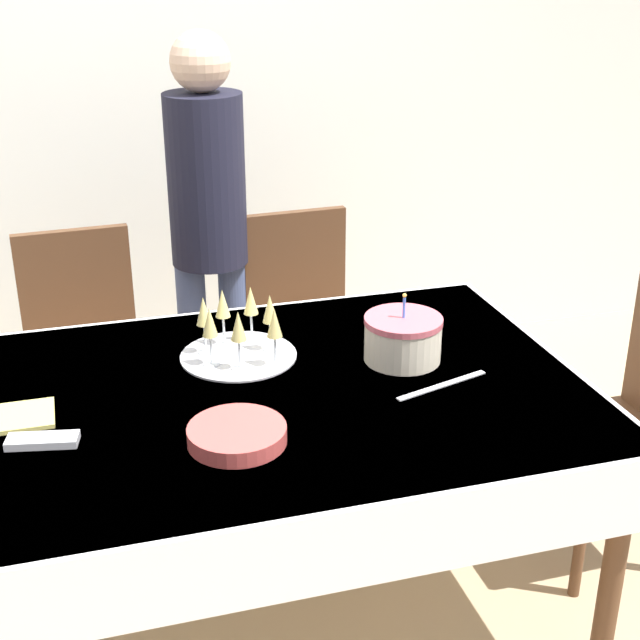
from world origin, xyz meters
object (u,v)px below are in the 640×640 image
(dining_chair_right_end, at_px, (635,410))
(champagne_tray, at_px, (239,330))
(birthday_cake, at_px, (403,339))
(person_standing, at_px, (208,213))
(plate_stack_main, at_px, (237,435))
(dining_chair_far_left, at_px, (85,354))
(dining_chair_far_right, at_px, (304,328))

(dining_chair_right_end, xyz_separation_m, champagne_tray, (-1.21, 0.22, 0.33))
(champagne_tray, bearing_deg, birthday_cake, -18.51)
(person_standing, bearing_deg, plate_stack_main, -96.88)
(dining_chair_far_left, xyz_separation_m, plate_stack_main, (0.33, -1.15, 0.27))
(birthday_cake, height_order, champagne_tray, birthday_cake)
(birthday_cake, relative_size, person_standing, 0.14)
(plate_stack_main, distance_m, person_standing, 1.29)
(champagne_tray, bearing_deg, dining_chair_right_end, -10.41)
(birthday_cake, relative_size, plate_stack_main, 0.93)
(dining_chair_far_left, bearing_deg, champagne_tray, -57.72)
(champagne_tray, xyz_separation_m, plate_stack_main, (-0.10, -0.47, -0.06))
(birthday_cake, height_order, person_standing, person_standing)
(dining_chair_far_left, distance_m, dining_chair_right_end, 1.88)
(champagne_tray, xyz_separation_m, person_standing, (0.05, 0.80, 0.12))
(dining_chair_right_end, height_order, birthday_cake, birthday_cake)
(plate_stack_main, bearing_deg, dining_chair_far_right, 67.40)
(birthday_cake, bearing_deg, person_standing, 112.53)
(champagne_tray, distance_m, person_standing, 0.81)
(dining_chair_far_right, bearing_deg, dining_chair_far_left, 180.00)
(dining_chair_far_right, xyz_separation_m, birthday_cake, (0.07, -0.83, 0.31))
(person_standing, bearing_deg, dining_chair_right_end, -41.40)
(plate_stack_main, relative_size, person_standing, 0.15)
(dining_chair_far_right, bearing_deg, dining_chair_right_end, -47.39)
(plate_stack_main, bearing_deg, dining_chair_far_left, 106.07)
(dining_chair_far_right, xyz_separation_m, champagne_tray, (-0.38, -0.68, 0.33))
(dining_chair_far_right, relative_size, plate_stack_main, 3.92)
(dining_chair_far_left, height_order, dining_chair_far_right, same)
(dining_chair_far_right, bearing_deg, plate_stack_main, -112.60)
(champagne_tray, relative_size, plate_stack_main, 1.40)
(champagne_tray, distance_m, plate_stack_main, 0.48)
(dining_chair_far_left, height_order, plate_stack_main, dining_chair_far_left)
(champagne_tray, bearing_deg, person_standing, 86.23)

